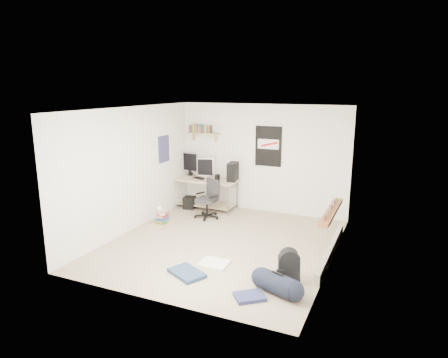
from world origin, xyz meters
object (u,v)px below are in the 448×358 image
at_px(office_chair, 207,197).
at_px(backpack, 289,270).
at_px(duffel_bag, 277,284).
at_px(book_stack, 162,217).
at_px(desk, 205,193).

bearing_deg(office_chair, backpack, -19.18).
relative_size(office_chair, duffel_bag, 1.48).
bearing_deg(backpack, book_stack, 133.53).
bearing_deg(book_stack, desk, 77.44).
height_order(desk, office_chair, office_chair).
bearing_deg(backpack, office_chair, 116.20).
height_order(office_chair, duffel_bag, office_chair).
distance_m(backpack, book_stack, 3.48).
relative_size(office_chair, book_stack, 2.00).
bearing_deg(desk, book_stack, -85.01).
xyz_separation_m(desk, backpack, (2.85, -2.87, -0.16)).
distance_m(desk, backpack, 4.04).
xyz_separation_m(backpack, book_stack, (-3.16, 1.45, -0.05)).
distance_m(desk, duffel_bag, 4.30).
distance_m(backpack, duffel_bag, 0.41).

